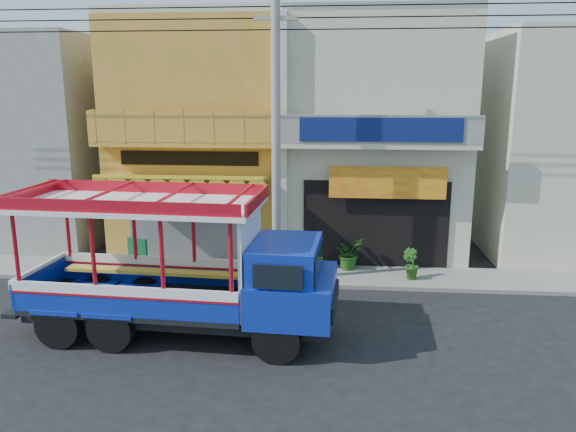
% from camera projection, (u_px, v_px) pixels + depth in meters
% --- Properties ---
extents(ground, '(90.00, 90.00, 0.00)m').
position_uv_depth(ground, '(303.00, 331.00, 13.60)').
color(ground, black).
rests_on(ground, ground).
extents(sidewalk, '(30.00, 2.00, 0.12)m').
position_uv_depth(sidewalk, '(311.00, 275.00, 17.47)').
color(sidewalk, slate).
rests_on(sidewalk, ground).
extents(shophouse_left, '(6.00, 7.50, 8.24)m').
position_uv_depth(shophouse_left, '(210.00, 133.00, 20.76)').
color(shophouse_left, '#B08B27').
rests_on(shophouse_left, ground).
extents(shophouse_right, '(6.00, 6.75, 8.24)m').
position_uv_depth(shophouse_right, '(373.00, 135.00, 20.23)').
color(shophouse_right, beige).
rests_on(shophouse_right, ground).
extents(party_pilaster, '(0.35, 0.30, 8.00)m').
position_uv_depth(party_pilaster, '(282.00, 145.00, 17.50)').
color(party_pilaster, beige).
rests_on(party_pilaster, ground).
extents(filler_building_left, '(6.00, 6.00, 7.60)m').
position_uv_depth(filler_building_left, '(31.00, 140.00, 21.49)').
color(filler_building_left, gray).
rests_on(filler_building_left, ground).
extents(filler_building_right, '(6.00, 6.00, 7.60)m').
position_uv_depth(filler_building_right, '(573.00, 145.00, 19.72)').
color(filler_building_right, beige).
rests_on(filler_building_right, ground).
extents(utility_pole, '(28.00, 0.26, 9.00)m').
position_uv_depth(utility_pole, '(281.00, 114.00, 15.75)').
color(utility_pole, gray).
rests_on(utility_pole, ground).
extents(songthaew_truck, '(7.59, 2.85, 3.49)m').
position_uv_depth(songthaew_truck, '(198.00, 269.00, 12.90)').
color(songthaew_truck, black).
rests_on(songthaew_truck, ground).
extents(green_sign, '(0.69, 0.51, 1.08)m').
position_uv_depth(green_sign, '(138.00, 258.00, 17.50)').
color(green_sign, black).
rests_on(green_sign, sidewalk).
extents(potted_plant_a, '(1.21, 1.21, 1.02)m').
position_uv_depth(potted_plant_a, '(349.00, 253.00, 17.81)').
color(potted_plant_a, '#204F16').
rests_on(potted_plant_a, sidewalk).
extents(potted_plant_b, '(0.65, 0.65, 0.92)m').
position_uv_depth(potted_plant_b, '(411.00, 264.00, 16.88)').
color(potted_plant_b, '#204F16').
rests_on(potted_plant_b, sidewalk).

